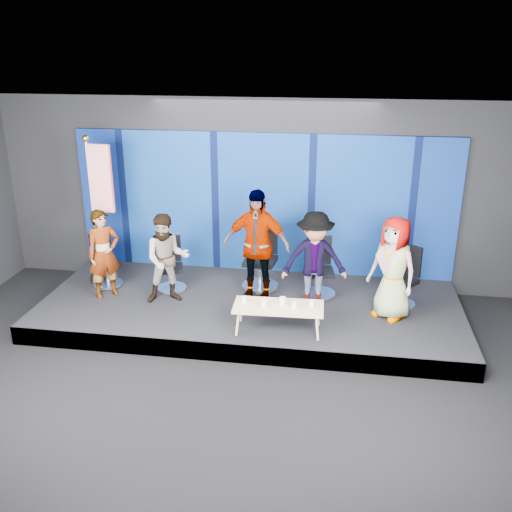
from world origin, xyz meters
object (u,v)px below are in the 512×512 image
Objects in this scene: panelist_b at (167,259)px; chair_e at (401,286)px; panelist_c at (256,246)px; mug_b at (264,303)px; chair_a at (106,268)px; chair_d at (320,276)px; panelist_a at (104,254)px; chair_b at (171,272)px; mug_a at (244,300)px; mug_d at (294,305)px; panelist_e at (393,268)px; panelist_d at (314,260)px; coffee_table at (278,308)px; mug_c at (283,301)px; chair_c at (261,266)px; flag_stand at (99,208)px; mug_e at (312,303)px.

panelist_b is 3.89m from chair_e.
chair_e is (2.40, 0.13, -0.62)m from panelist_c.
chair_a is at bearing 156.52° from mug_b.
panelist_a is at bearing -179.39° from chair_d.
chair_b is 9.78× the size of mug_a.
mug_b is at bearing -60.53° from panelist_a.
panelist_b is 0.79× the size of panelist_c.
mug_d is at bearing -5.37° from mug_a.
panelist_c is at bearing -24.83° from chair_b.
panelist_e is at bearing -44.28° from panelist_a.
panelist_e reaches higher than panelist_b.
panelist_e is at bearing -18.03° from panelist_d.
chair_d is 0.73× the size of coffee_table.
chair_d is 9.34× the size of mug_c.
panelist_e reaches higher than mug_c.
chair_c is 2.99m from flag_stand.
panelist_e is at bearing -39.96° from chair_d.
panelist_b reaches higher than mug_d.
mug_d is (3.49, -1.30, 0.15)m from chair_a.
panelist_a is at bearing -109.43° from chair_a.
mug_e is (-1.41, -1.14, 0.12)m from chair_e.
mug_d is at bearing -112.51° from panelist_e.
mug_e is at bearing 9.96° from mug_b.
chair_a is at bearing -178.50° from panelist_c.
chair_b is 0.67m from panelist_b.
panelist_e is at bearing 28.27° from mug_d.
mug_d is (2.28, -1.30, 0.15)m from chair_b.
panelist_a reaches higher than chair_d.
mug_c is at bearing -56.76° from panelist_a.
chair_b is 0.58× the size of panelist_d.
panelist_a is 3.21m from mug_c.
mug_e is (0.99, -1.53, 0.07)m from chair_c.
mug_b is 0.04× the size of flag_stand.
mug_d is at bearing -60.35° from chair_c.
chair_b is (1.01, 0.45, -0.46)m from panelist_a.
mug_b is at bearing -126.15° from chair_d.
chair_b is at bearing -148.58° from panelist_e.
chair_d is at bearing 63.05° from mug_b.
coffee_table is 0.12m from mug_c.
panelist_c is at bearing -6.08° from panelist_b.
mug_a is at bearing -60.53° from panelist_a.
panelist_b is at bearing 158.55° from coffee_table.
panelist_c is at bearing 115.13° from coffee_table.
mug_a is 0.94× the size of mug_b.
panelist_d is 1.38m from mug_a.
chair_e is (4.95, 0.40, -0.43)m from panelist_a.
panelist_b is 15.34× the size of mug_d.
panelist_e is 16.14× the size of mug_b.
panelist_e is at bearing -3.26° from panelist_c.
chair_e is at bearing 32.30° from coffee_table.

